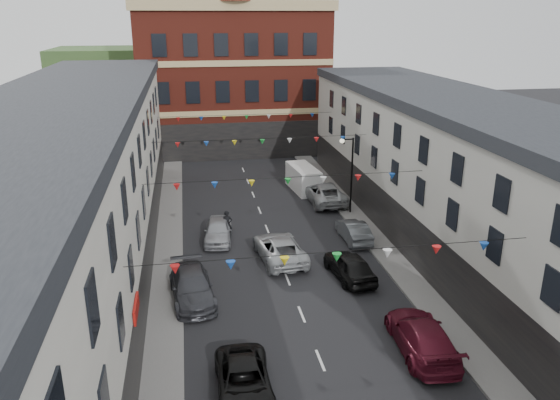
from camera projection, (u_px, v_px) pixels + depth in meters
ground at (302, 314)px, 28.06m from camera, size 160.00×160.00×0.00m
pavement_left at (166, 305)px, 28.79m from camera, size 1.80×64.00×0.15m
pavement_right at (413, 284)px, 31.02m from camera, size 1.80×64.00×0.15m
terrace_left at (51, 225)px, 25.37m from camera, size 8.40×56.00×10.70m
terrace_right at (513, 206)px, 29.34m from camera, size 8.40×56.00×9.70m
civic_building at (232, 76)px, 60.84m from camera, size 20.60×13.30×18.50m
clock_tower at (158, 11)px, 54.68m from camera, size 5.60×5.60×30.00m
distant_hill at (193, 81)px, 83.63m from camera, size 40.00×14.00×10.00m
street_lamp at (349, 165)px, 40.92m from camera, size 1.10×0.36×6.00m
car_left_c at (244, 381)px, 21.91m from camera, size 2.25×4.78×1.32m
car_left_d at (192, 287)px, 29.30m from camera, size 2.66×5.48×1.54m
car_left_e at (218, 230)px, 36.96m from camera, size 2.27×4.61×1.51m
car_right_c at (422, 336)px, 24.73m from camera, size 2.60×5.65×1.60m
car_right_d at (350, 266)px, 31.71m from camera, size 2.39×4.79×1.57m
car_right_e at (354, 231)px, 37.07m from camera, size 1.55×4.24×1.39m
car_right_f at (324, 193)px, 44.56m from camera, size 2.83×5.94×1.64m
moving_car at (280, 248)px, 34.12m from camera, size 3.08×5.79×1.55m
white_van at (303, 179)px, 47.60m from camera, size 2.34×4.94×2.11m
pedestrian at (227, 224)px, 37.47m from camera, size 0.71×0.48×1.93m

